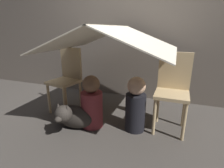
% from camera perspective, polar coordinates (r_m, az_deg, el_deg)
% --- Properties ---
extents(ground_plane, '(8.80, 8.80, 0.00)m').
position_cam_1_polar(ground_plane, '(2.27, -1.30, -13.25)').
color(ground_plane, '#47423D').
extents(wall_back, '(7.00, 0.05, 2.50)m').
position_cam_1_polar(wall_back, '(3.00, 6.61, 19.19)').
color(wall_back, '#6B6056').
rests_on(wall_back, ground_plane).
extents(chair_left, '(0.43, 0.43, 0.91)m').
position_cam_1_polar(chair_left, '(2.56, -14.49, 2.17)').
color(chair_left, '#D1B27F').
rests_on(chair_left, ground_plane).
extents(chair_right, '(0.37, 0.37, 0.91)m').
position_cam_1_polar(chair_right, '(2.13, 19.17, -1.36)').
color(chair_right, '#D1B27F').
rests_on(chair_right, ground_plane).
extents(sheet_canopy, '(1.44, 1.31, 0.29)m').
position_cam_1_polar(sheet_canopy, '(2.08, -0.00, 14.69)').
color(sheet_canopy, silver).
extents(person_front, '(0.26, 0.26, 0.65)m').
position_cam_1_polar(person_front, '(2.14, -6.59, -6.46)').
color(person_front, maroon).
rests_on(person_front, ground_plane).
extents(person_second, '(0.24, 0.24, 0.66)m').
position_cam_1_polar(person_second, '(2.06, 7.71, -7.03)').
color(person_second, black).
rests_on(person_second, ground_plane).
extents(dog, '(0.50, 0.43, 0.39)m').
position_cam_1_polar(dog, '(2.16, -13.13, -10.09)').
color(dog, '#332D28').
rests_on(dog, ground_plane).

